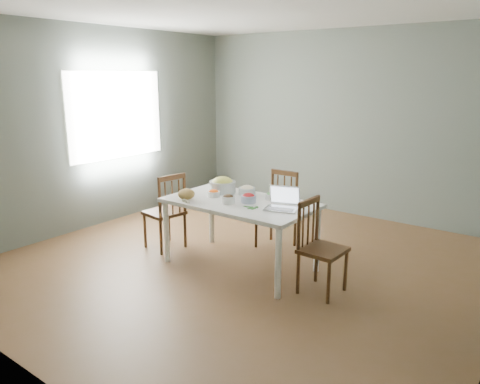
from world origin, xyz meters
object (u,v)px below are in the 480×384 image
Objects in this scene: chair_far at (276,210)px; bowl_squash at (222,185)px; bread_boule at (186,194)px; dining_table at (240,234)px; laptop at (281,199)px; chair_left at (164,211)px; chair_right at (323,248)px.

bowl_squash is (-0.38, -0.56, 0.37)m from chair_far.
bread_boule is at bearing -103.71° from bowl_squash.
laptop is (0.52, -0.01, 0.48)m from dining_table.
bowl_squash is at bearing 120.41° from chair_left.
chair_far reaches higher than bowl_squash.
chair_far is 1.20m from bread_boule.
chair_far reaches higher than dining_table.
bowl_squash is at bearing 76.29° from bread_boule.
chair_left is at bearing -158.35° from bowl_squash.
chair_right is at bearing 100.55° from chair_left.
chair_left is at bearing 165.74° from laptop.
chair_left is 0.69m from bread_boule.
chair_right is (1.02, -0.76, -0.01)m from chair_far.
chair_right reaches higher than dining_table.
bread_boule is 0.57× the size of laptop.
chair_right is at bearing -36.11° from chair_far.
dining_table is 5.27× the size of bowl_squash.
bread_boule is 0.49m from bowl_squash.
bread_boule is at bearing -149.85° from dining_table.
bowl_squash is at bearing 154.69° from dining_table.
dining_table is 0.63m from bowl_squash.
dining_table is at bearing 103.48° from chair_left.
chair_right is (1.01, -0.02, 0.08)m from dining_table.
chair_right is at bearing -8.44° from bowl_squash.
bread_boule reaches higher than dining_table.
chair_far is 1.27m from chair_right.
chair_far is 1.02× the size of chair_right.
chair_left is 2.93× the size of laptop.
bowl_squash reaches higher than chair_right.
chair_far is at bearing 64.46° from bread_boule.
laptop reaches higher than bread_boule.
bowl_squash is 0.93m from laptop.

